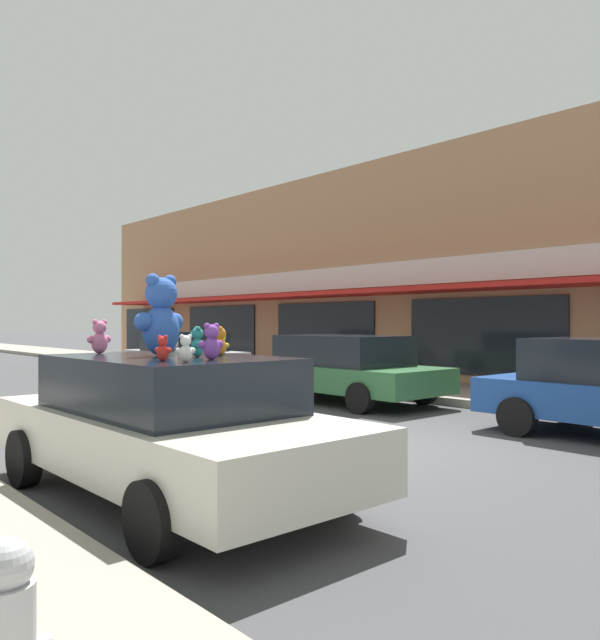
{
  "coord_description": "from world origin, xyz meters",
  "views": [
    {
      "loc": [
        -6.43,
        -6.21,
        1.76
      ],
      "look_at": [
        -0.45,
        0.56,
        1.79
      ],
      "focal_mm": 35.0,
      "sensor_mm": 36.0,
      "label": 1
    }
  ],
  "objects_px": {
    "plush_art_car": "(168,423)",
    "teddy_bear_orange": "(220,341)",
    "teddy_bear_white": "(186,349)",
    "teddy_bear_purple": "(211,342)",
    "parked_car_far_right": "(184,355)",
    "teddy_bear_teal": "(197,342)",
    "teddy_bear_yellow": "(221,344)",
    "teddy_bear_giant": "(161,317)",
    "teddy_bear_cream": "(173,339)",
    "teddy_bear_red": "(163,349)",
    "teddy_bear_pink": "(99,337)",
    "parked_car_far_center": "(343,367)"
  },
  "relations": [
    {
      "from": "teddy_bear_orange",
      "to": "teddy_bear_white",
      "type": "relative_size",
      "value": 1.26
    },
    {
      "from": "teddy_bear_purple",
      "to": "parked_car_far_right",
      "type": "distance_m",
      "value": 13.32
    },
    {
      "from": "plush_art_car",
      "to": "teddy_bear_white",
      "type": "height_order",
      "value": "teddy_bear_white"
    },
    {
      "from": "teddy_bear_white",
      "to": "teddy_bear_teal",
      "type": "bearing_deg",
      "value": -114.78
    },
    {
      "from": "teddy_bear_pink",
      "to": "parked_car_far_center",
      "type": "bearing_deg",
      "value": -157.89
    },
    {
      "from": "teddy_bear_pink",
      "to": "teddy_bear_teal",
      "type": "distance_m",
      "value": 1.34
    },
    {
      "from": "teddy_bear_purple",
      "to": "teddy_bear_pink",
      "type": "distance_m",
      "value": 1.79
    },
    {
      "from": "teddy_bear_white",
      "to": "parked_car_far_right",
      "type": "height_order",
      "value": "teddy_bear_white"
    },
    {
      "from": "teddy_bear_cream",
      "to": "teddy_bear_yellow",
      "type": "xyz_separation_m",
      "value": [
        -0.08,
        -1.16,
        -0.03
      ]
    },
    {
      "from": "teddy_bear_pink",
      "to": "parked_car_far_center",
      "type": "height_order",
      "value": "teddy_bear_pink"
    },
    {
      "from": "teddy_bear_pink",
      "to": "parked_car_far_right",
      "type": "relative_size",
      "value": 0.09
    },
    {
      "from": "teddy_bear_red",
      "to": "teddy_bear_purple",
      "type": "bearing_deg",
      "value": -133.8
    },
    {
      "from": "teddy_bear_pink",
      "to": "parked_car_far_right",
      "type": "distance_m",
      "value": 11.99
    },
    {
      "from": "teddy_bear_red",
      "to": "parked_car_far_right",
      "type": "height_order",
      "value": "teddy_bear_red"
    },
    {
      "from": "plush_art_car",
      "to": "teddy_bear_orange",
      "type": "bearing_deg",
      "value": -26.54
    },
    {
      "from": "teddy_bear_pink",
      "to": "parked_car_far_right",
      "type": "height_order",
      "value": "teddy_bear_pink"
    },
    {
      "from": "teddy_bear_pink",
      "to": "teddy_bear_red",
      "type": "bearing_deg",
      "value": 83.17
    },
    {
      "from": "teddy_bear_yellow",
      "to": "parked_car_far_center",
      "type": "height_order",
      "value": "teddy_bear_yellow"
    },
    {
      "from": "teddy_bear_giant",
      "to": "teddy_bear_cream",
      "type": "distance_m",
      "value": 1.23
    },
    {
      "from": "teddy_bear_white",
      "to": "teddy_bear_teal",
      "type": "height_order",
      "value": "teddy_bear_teal"
    },
    {
      "from": "teddy_bear_red",
      "to": "parked_car_far_center",
      "type": "distance_m",
      "value": 8.53
    },
    {
      "from": "teddy_bear_pink",
      "to": "teddy_bear_teal",
      "type": "bearing_deg",
      "value": 107.73
    },
    {
      "from": "teddy_bear_pink",
      "to": "teddy_bear_teal",
      "type": "xyz_separation_m",
      "value": [
        0.45,
        -1.26,
        -0.03
      ]
    },
    {
      "from": "plush_art_car",
      "to": "teddy_bear_teal",
      "type": "xyz_separation_m",
      "value": [
        0.17,
        -0.27,
        0.82
      ]
    },
    {
      "from": "teddy_bear_teal",
      "to": "parked_car_far_center",
      "type": "height_order",
      "value": "teddy_bear_teal"
    },
    {
      "from": "teddy_bear_yellow",
      "to": "teddy_bear_orange",
      "type": "bearing_deg",
      "value": 106.92
    },
    {
      "from": "teddy_bear_yellow",
      "to": "parked_car_far_right",
      "type": "xyz_separation_m",
      "value": [
        6.0,
        10.79,
        -0.75
      ]
    },
    {
      "from": "teddy_bear_teal",
      "to": "parked_car_far_center",
      "type": "bearing_deg",
      "value": 145.81
    },
    {
      "from": "teddy_bear_white",
      "to": "parked_car_far_right",
      "type": "distance_m",
      "value": 13.65
    },
    {
      "from": "parked_car_far_center",
      "to": "teddy_bear_purple",
      "type": "bearing_deg",
      "value": -143.71
    },
    {
      "from": "teddy_bear_purple",
      "to": "parked_car_far_right",
      "type": "bearing_deg",
      "value": -113.8
    },
    {
      "from": "teddy_bear_teal",
      "to": "teddy_bear_cream",
      "type": "distance_m",
      "value": 1.5
    },
    {
      "from": "plush_art_car",
      "to": "teddy_bear_giant",
      "type": "height_order",
      "value": "teddy_bear_giant"
    },
    {
      "from": "teddy_bear_giant",
      "to": "teddy_bear_pink",
      "type": "height_order",
      "value": "teddy_bear_giant"
    },
    {
      "from": "parked_car_far_center",
      "to": "teddy_bear_teal",
      "type": "bearing_deg",
      "value": -145.99
    },
    {
      "from": "teddy_bear_red",
      "to": "teddy_bear_white",
      "type": "bearing_deg",
      "value": 163.86
    },
    {
      "from": "plush_art_car",
      "to": "teddy_bear_white",
      "type": "relative_size",
      "value": 18.88
    },
    {
      "from": "teddy_bear_purple",
      "to": "plush_art_car",
      "type": "bearing_deg",
      "value": -83.37
    },
    {
      "from": "parked_car_far_center",
      "to": "parked_car_far_right",
      "type": "bearing_deg",
      "value": 90.0
    },
    {
      "from": "teddy_bear_purple",
      "to": "teddy_bear_white",
      "type": "xyz_separation_m",
      "value": [
        -0.37,
        -0.16,
        -0.05
      ]
    },
    {
      "from": "teddy_bear_white",
      "to": "teddy_bear_pink",
      "type": "distance_m",
      "value": 1.94
    },
    {
      "from": "teddy_bear_pink",
      "to": "teddy_bear_red",
      "type": "distance_m",
      "value": 1.65
    },
    {
      "from": "teddy_bear_yellow",
      "to": "parked_car_far_center",
      "type": "xyz_separation_m",
      "value": [
        6.0,
        4.11,
        -0.76
      ]
    },
    {
      "from": "teddy_bear_orange",
      "to": "teddy_bear_yellow",
      "type": "relative_size",
      "value": 1.3
    },
    {
      "from": "teddy_bear_white",
      "to": "parked_car_far_right",
      "type": "xyz_separation_m",
      "value": [
        6.99,
        11.7,
        -0.75
      ]
    },
    {
      "from": "teddy_bear_pink",
      "to": "parked_car_far_center",
      "type": "distance_m",
      "value": 7.61
    },
    {
      "from": "teddy_bear_giant",
      "to": "teddy_bear_white",
      "type": "xyz_separation_m",
      "value": [
        -0.37,
        -1.09,
        -0.29
      ]
    },
    {
      "from": "parked_car_far_center",
      "to": "teddy_bear_pink",
      "type": "bearing_deg",
      "value": -155.89
    },
    {
      "from": "teddy_bear_purple",
      "to": "teddy_bear_white",
      "type": "distance_m",
      "value": 0.41
    },
    {
      "from": "parked_car_far_right",
      "to": "plush_art_car",
      "type": "bearing_deg",
      "value": -121.64
    }
  ]
}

